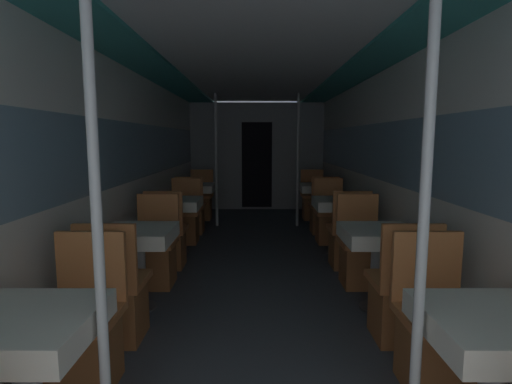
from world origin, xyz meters
name	(u,v)px	position (x,y,z in m)	size (l,w,h in m)	color
wall_left	(129,169)	(-1.43, 3.52, 1.16)	(0.05, 9.84, 2.25)	silver
wall_right	(385,169)	(1.43, 3.52, 1.16)	(0.05, 9.84, 2.25)	silver
ceiling_panel	(257,64)	(0.00, 3.52, 2.29)	(2.87, 9.84, 0.07)	silver
bulkhead_far	(256,157)	(0.00, 7.57, 1.12)	(2.81, 0.09, 2.25)	gray
dining_table_left_0	(24,339)	(-1.05, 0.74, 0.61)	(0.61, 0.61, 0.72)	#4C4C51
chair_left_far_0	(83,341)	(-1.05, 1.31, 0.29)	(0.43, 0.43, 0.92)	#9C5B31
support_pole_left_0	(97,224)	(-0.70, 0.74, 1.13)	(0.05, 0.05, 2.25)	silver
dining_table_left_1	(137,241)	(-1.05, 2.45, 0.61)	(0.61, 0.61, 0.72)	#4C4C51
chair_left_near_1	(116,302)	(-1.05, 1.88, 0.29)	(0.43, 0.43, 0.92)	#9C5B31
chair_left_far_1	(155,257)	(-1.05, 3.02, 0.29)	(0.43, 0.43, 0.92)	#9C5B31
dining_table_left_2	(176,208)	(-1.05, 4.16, 0.61)	(0.61, 0.61, 0.72)	#4C4C51
chair_left_near_2	(167,243)	(-1.05, 3.59, 0.29)	(0.43, 0.43, 0.92)	#9C5B31
chair_left_far_2	(185,223)	(-1.05, 4.73, 0.29)	(0.43, 0.43, 0.92)	#9C5B31
dining_table_left_3	(196,191)	(-1.05, 5.87, 0.61)	(0.61, 0.61, 0.72)	#4C4C51
chair_left_near_3	(191,215)	(-1.05, 5.30, 0.29)	(0.43, 0.43, 0.92)	#9C5B31
chair_left_far_3	(201,204)	(-1.05, 6.44, 0.29)	(0.43, 0.43, 0.92)	#9C5B31
support_pole_left_3	(216,161)	(-0.70, 5.87, 1.13)	(0.05, 0.05, 2.25)	silver
dining_table_right_0	(496,339)	(1.05, 0.74, 0.61)	(0.61, 0.61, 0.72)	#4C4C51
chair_right_far_0	(434,341)	(1.05, 1.31, 0.29)	(0.43, 0.43, 0.92)	#9C5B31
support_pole_right_0	(423,224)	(0.70, 0.74, 1.13)	(0.05, 0.05, 2.25)	silver
dining_table_right_1	(378,241)	(1.05, 2.45, 0.61)	(0.61, 0.61, 0.72)	#4C4C51
chair_right_near_1	(400,302)	(1.05, 1.88, 0.29)	(0.43, 0.43, 0.92)	#9C5B31
chair_right_far_1	(360,257)	(1.05, 3.02, 0.29)	(0.43, 0.43, 0.92)	#9C5B31
dining_table_right_2	(338,208)	(1.05, 4.16, 0.61)	(0.61, 0.61, 0.72)	#4C4C51
chair_right_near_2	(347,243)	(1.05, 3.59, 0.29)	(0.43, 0.43, 0.92)	#9C5B31
chair_right_far_2	(329,222)	(1.05, 4.73, 0.29)	(0.43, 0.43, 0.92)	#9C5B31
dining_table_right_3	(317,191)	(1.05, 5.87, 0.61)	(0.61, 0.61, 0.72)	#4C4C51
chair_right_near_3	(323,215)	(1.05, 5.30, 0.29)	(0.43, 0.43, 0.92)	#9C5B31
chair_right_far_3	(312,204)	(1.05, 6.44, 0.29)	(0.43, 0.43, 0.92)	#9C5B31
support_pole_right_3	(297,161)	(0.70, 5.87, 1.13)	(0.05, 0.05, 2.25)	silver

